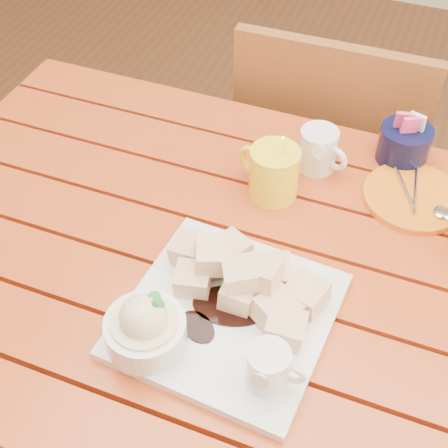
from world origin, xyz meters
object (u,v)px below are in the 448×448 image
at_px(dessert_plate, 213,311).
at_px(coffee_mug_left, 273,172).
at_px(orange_saucer, 414,197).
at_px(table, 234,299).
at_px(chair_far, 328,164).

distance_m(dessert_plate, coffee_mug_left, 0.30).
distance_m(coffee_mug_left, orange_saucer, 0.25).
height_order(table, chair_far, chair_far).
height_order(coffee_mug_left, chair_far, coffee_mug_left).
bearing_deg(chair_far, dessert_plate, 87.81).
xyz_separation_m(table, coffee_mug_left, (0.01, 0.17, 0.16)).
distance_m(dessert_plate, orange_saucer, 0.43).
xyz_separation_m(orange_saucer, chair_far, (-0.21, 0.34, -0.27)).
relative_size(table, orange_saucer, 6.89).
bearing_deg(chair_far, table, 86.02).
bearing_deg(orange_saucer, dessert_plate, -121.71).
bearing_deg(chair_far, coffee_mug_left, 85.61).
distance_m(dessert_plate, chair_far, 0.77).
xyz_separation_m(coffee_mug_left, chair_far, (0.02, 0.41, -0.31)).
xyz_separation_m(dessert_plate, coffee_mug_left, (-0.01, 0.29, 0.02)).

